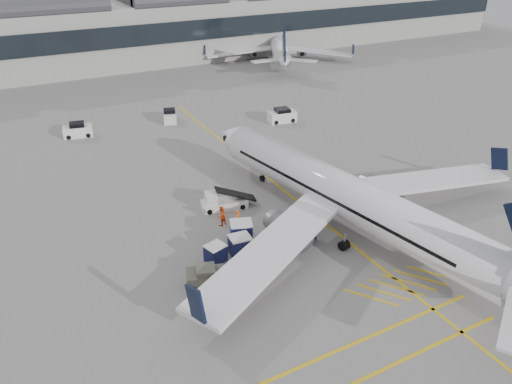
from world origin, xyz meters
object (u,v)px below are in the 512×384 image
ramp_agent_b (221,216)px  pushback_tug (206,277)px  airliner_main (351,199)px  ramp_agent_a (238,219)px  belt_loader (223,202)px  baggage_cart_a (304,231)px

ramp_agent_b → pushback_tug: 8.43m
airliner_main → ramp_agent_a: bearing=139.6°
belt_loader → ramp_agent_b: 3.06m
airliner_main → ramp_agent_a: size_ratio=22.75×
belt_loader → ramp_agent_a: size_ratio=3.10×
airliner_main → pushback_tug: (-13.87, -1.16, -2.36)m
belt_loader → ramp_agent_b: bearing=-106.0°
baggage_cart_a → pushback_tug: bearing=-176.9°
belt_loader → baggage_cart_a: 9.02m
belt_loader → ramp_agent_a: (-0.29, -3.75, 0.24)m
airliner_main → ramp_agent_b: bearing=137.9°
baggage_cart_a → pushback_tug: 9.60m
airliner_main → pushback_tug: 14.11m
ramp_agent_b → baggage_cart_a: bearing=112.5°
ramp_agent_a → ramp_agent_b: (-1.11, 1.04, 0.06)m
ramp_agent_a → ramp_agent_b: bearing=92.6°
airliner_main → pushback_tug: size_ratio=12.11×
airliner_main → ramp_agent_a: 9.87m
airliner_main → belt_loader: size_ratio=7.33×
pushback_tug → airliner_main: bearing=23.6°
ramp_agent_b → pushback_tug: bearing=38.5°
baggage_cart_a → ramp_agent_b: baggage_cart_a is taller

